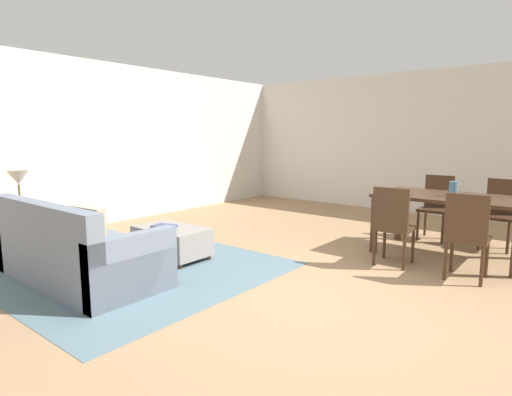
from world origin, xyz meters
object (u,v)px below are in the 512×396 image
Objects in this scene: dining_table at (450,203)px; book_on_ottoman at (164,226)px; table_lamp at (18,179)px; dining_chair_far_left at (437,203)px; dining_chair_near_left at (393,222)px; dining_chair_near_right at (467,232)px; ottoman_table at (172,240)px; vase_centerpiece at (453,189)px; side_table at (22,222)px; couch at (77,253)px; dining_chair_far_right at (500,210)px.

dining_table reaches higher than book_on_ottoman.
dining_chair_far_left is (3.62, 4.23, -0.46)m from table_lamp.
dining_chair_near_left reaches higher than dining_table.
table_lamp reaches higher than dining_table.
dining_chair_far_left is 3.54× the size of book_on_ottoman.
ottoman_table is at bearing -155.52° from dining_chair_near_right.
table_lamp is 2.88× the size of vase_centerpiece.
dining_chair_near_left is at bearing -89.96° from dining_chair_far_left.
side_table reaches higher than ottoman_table.
dining_chair_near_left reaches higher than couch.
table_lamp reaches higher than book_on_ottoman.
book_on_ottoman is at bearing -139.03° from dining_table.
dining_chair_near_left reaches higher than ottoman_table.
table_lamp is 5.59m from dining_chair_far_left.
ottoman_table is 1.00× the size of dining_chair_near_right.
vase_centerpiece is at bearing -114.71° from dining_chair_far_right.
ottoman_table is at bearing -134.73° from dining_chair_far_right.
ottoman_table is 1.76× the size of table_lamp.
side_table is 5.57m from dining_chair_far_left.
dining_chair_near_left is (3.62, 2.54, 0.07)m from side_table.
dining_chair_far_right is (0.82, -0.02, 0.00)m from dining_chair_far_left.
vase_centerpiece is (0.04, -0.04, 0.18)m from dining_table.
vase_centerpiece reaches higher than couch.
dining_chair_near_left reaches higher than book_on_ottoman.
dining_table is at bearing -65.43° from dining_chair_far_left.
dining_chair_far_left is at bearing 178.53° from dining_chair_far_right.
dining_chair_far_right is at bearing 45.39° from book_on_ottoman.
couch is at bearing 0.54° from side_table.
dining_table is 9.22× the size of vase_centerpiece.
vase_centerpiece is at bearing 50.44° from couch.
dining_chair_near_left is (3.62, 2.54, -0.46)m from table_lamp.
couch is 4.83m from dining_chair_far_left.
dining_chair_far_right is at bearing 43.56° from side_table.
ottoman_table is at bearing -147.99° from dining_chair_near_left.
dining_chair_near_right is (3.12, 2.51, 0.23)m from couch.
dining_table is 1.83× the size of dining_chair_near_right.
dining_chair_far_right is at bearing 45.27° from ottoman_table.
dining_table is 0.94m from dining_chair_far_right.
side_table is 5.26m from vase_centerpiece.
book_on_ottoman is (0.07, 1.07, 0.11)m from couch.
side_table is 5.07m from dining_chair_near_right.
book_on_ottoman is at bearing 38.90° from side_table.
dining_chair_far_left is at bearing 61.00° from couch.
dining_table reaches higher than ottoman_table.
dining_chair_near_left is (2.22, 1.39, 0.30)m from ottoman_table.
couch is 2.11× the size of dining_chair_near_right.
side_table is 3.10× the size of vase_centerpiece.
side_table is 1.73m from book_on_ottoman.
book_on_ottoman is (-3.08, -3.13, -0.12)m from dining_chair_far_right.
dining_chair_near_right is 1.00× the size of dining_chair_far_left.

